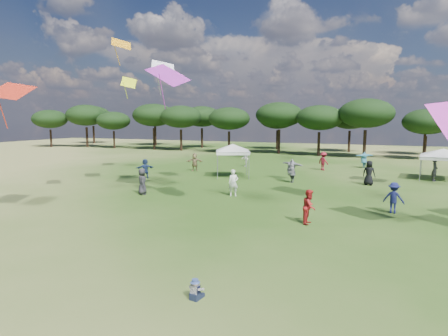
{
  "coord_description": "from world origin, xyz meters",
  "views": [
    {
      "loc": [
        4.63,
        -7.09,
        4.99
      ],
      "look_at": [
        -0.7,
        6.0,
        3.13
      ],
      "focal_mm": 30.0,
      "sensor_mm": 36.0,
      "label": 1
    }
  ],
  "objects": [
    {
      "name": "ground",
      "position": [
        0.0,
        0.0,
        0.0
      ],
      "size": [
        140.0,
        140.0,
        0.0
      ],
      "primitive_type": "plane",
      "color": "#305218",
      "rests_on": "ground"
    },
    {
      "name": "tree_line",
      "position": [
        2.39,
        47.41,
        5.42
      ],
      "size": [
        108.78,
        17.63,
        7.77
      ],
      "color": "black",
      "rests_on": "ground"
    },
    {
      "name": "tent_left",
      "position": [
        -6.75,
        22.84,
        2.73
      ],
      "size": [
        5.22,
        5.22,
        3.16
      ],
      "rotation": [
        0.0,
        0.0,
        0.39
      ],
      "color": "gray",
      "rests_on": "ground"
    },
    {
      "name": "tent_right",
      "position": [
        9.77,
        27.87,
        2.45
      ],
      "size": [
        6.68,
        6.68,
        2.87
      ],
      "rotation": [
        0.0,
        0.0,
        -0.12
      ],
      "color": "gray",
      "rests_on": "ground"
    },
    {
      "name": "toddler",
      "position": [
        0.18,
        1.74,
        0.26
      ],
      "size": [
        0.42,
        0.45,
        0.59
      ],
      "rotation": [
        0.0,
        0.0,
        -0.14
      ],
      "color": "#161D32",
      "rests_on": "ground"
    },
    {
      "name": "festival_crowd",
      "position": [
        -0.68,
        22.82,
        0.88
      ],
      "size": [
        28.1,
        24.19,
        1.87
      ],
      "color": "#29637B",
      "rests_on": "ground"
    }
  ]
}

